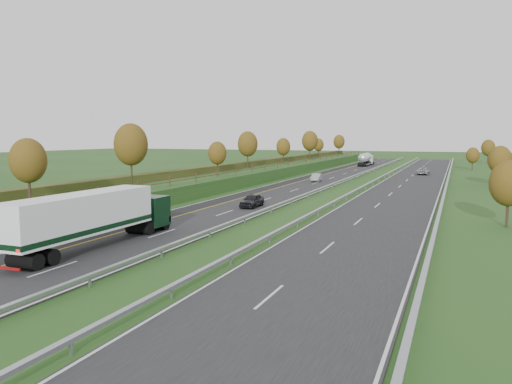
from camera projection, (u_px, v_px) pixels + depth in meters
ground at (350, 187)px, 79.32m from camera, size 400.00×400.00×0.00m
near_carriageway at (310, 183)px, 86.91m from camera, size 10.50×200.00×0.04m
far_carriageway at (408, 186)px, 80.75m from camera, size 10.50×200.00×0.04m
hard_shoulder at (290, 182)px, 88.30m from camera, size 3.00×200.00×0.04m
lane_markings at (346, 184)px, 84.41m from camera, size 26.75×200.00×0.01m
embankment_left at (242, 175)px, 91.64m from camera, size 12.00×200.00×2.00m
hedge_left at (232, 166)px, 92.22m from camera, size 2.20×180.00×1.10m
fence_left at (264, 166)px, 89.39m from camera, size 0.12×189.06×1.20m
median_barrier_near at (342, 180)px, 84.72m from camera, size 0.32×200.00×0.71m
median_barrier_far at (373, 181)px, 82.81m from camera, size 0.32×200.00×0.71m
outer_barrier_far at (447, 184)px, 78.53m from camera, size 0.32×200.00×0.71m
trees_left at (236, 146)px, 87.81m from camera, size 6.64×164.30×7.66m
trees_far at (490, 155)px, 102.24m from camera, size 8.45×118.60×7.12m
box_lorry at (93, 217)px, 35.70m from camera, size 2.58×16.28×4.06m
road_tanker at (366, 159)px, 136.53m from camera, size 2.40×11.22×3.46m
car_dark_near at (252, 200)px, 56.68m from camera, size 1.88×4.42×1.49m
car_silver_mid at (316, 177)px, 88.89m from camera, size 1.88×4.40×1.41m
car_small_far at (370, 162)px, 142.05m from camera, size 1.96×4.49×1.29m
car_oncoming at (423, 171)px, 104.91m from camera, size 2.49×5.24×1.44m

